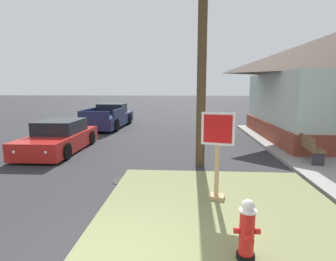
{
  "coord_description": "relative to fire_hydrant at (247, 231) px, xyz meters",
  "views": [
    {
      "loc": [
        1.21,
        -3.31,
        2.59
      ],
      "look_at": [
        0.73,
        4.1,
        1.39
      ],
      "focal_mm": 28.84,
      "sensor_mm": 36.0,
      "label": 1
    }
  ],
  "objects": [
    {
      "name": "grass_corner_patch",
      "position": [
        -0.15,
        1.54,
        -0.48
      ],
      "size": [
        5.03,
        5.33,
        0.08
      ],
      "primitive_type": "cube",
      "color": "olive",
      "rests_on": "ground"
    },
    {
      "name": "sidewalk_strip",
      "position": [
        3.56,
        5.69,
        -0.46
      ],
      "size": [
        2.2,
        16.6,
        0.12
      ],
      "primitive_type": "cube",
      "color": "gray",
      "rests_on": "ground"
    },
    {
      "name": "fire_hydrant",
      "position": [
        0.0,
        0.0,
        0.0
      ],
      "size": [
        0.38,
        0.34,
        0.92
      ],
      "color": "black",
      "rests_on": "grass_corner_patch"
    },
    {
      "name": "stop_sign",
      "position": [
        -0.2,
        2.17,
        0.51
      ],
      "size": [
        0.7,
        0.36,
        1.98
      ],
      "color": "tan",
      "rests_on": "grass_corner_patch"
    },
    {
      "name": "manhole_cover",
      "position": [
        -2.57,
        3.39,
        -0.51
      ],
      "size": [
        0.7,
        0.7,
        0.02
      ],
      "primitive_type": "cylinder",
      "color": "black",
      "rests_on": "ground"
    },
    {
      "name": "parked_sedan_red",
      "position": [
        -6.05,
        6.83,
        0.02
      ],
      "size": [
        1.96,
        4.39,
        1.25
      ],
      "color": "red",
      "rests_on": "ground"
    },
    {
      "name": "pickup_truck_navy",
      "position": [
        -5.88,
        13.5,
        0.1
      ],
      "size": [
        2.23,
        5.51,
        1.48
      ],
      "color": "#19234C",
      "rests_on": "ground"
    },
    {
      "name": "street_bench",
      "position": [
        3.3,
        5.64,
        0.07
      ],
      "size": [
        0.51,
        1.67,
        0.85
      ],
      "color": "brown",
      "rests_on": "sidewalk_strip"
    },
    {
      "name": "utility_pole",
      "position": [
        -0.41,
        5.04,
        4.19
      ],
      "size": [
        1.43,
        0.29,
        9.08
      ],
      "color": "#4C3823",
      "rests_on": "ground"
    }
  ]
}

